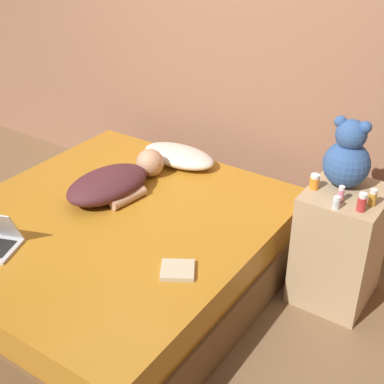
{
  "coord_description": "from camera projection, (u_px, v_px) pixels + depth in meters",
  "views": [
    {
      "loc": [
        1.85,
        -1.9,
        2.15
      ],
      "look_at": [
        0.4,
        0.24,
        0.66
      ],
      "focal_mm": 50.0,
      "sensor_mm": 36.0,
      "label": 1
    }
  ],
  "objects": [
    {
      "name": "wall_back",
      "position": [
        226.0,
        31.0,
        3.57
      ],
      "size": [
        8.0,
        0.06,
        2.6
      ],
      "color": "#996B51",
      "rests_on": "ground_plane"
    },
    {
      "name": "teddy_bear",
      "position": [
        348.0,
        157.0,
        2.87
      ],
      "size": [
        0.26,
        0.26,
        0.39
      ],
      "color": "#335693",
      "rests_on": "nightstand"
    },
    {
      "name": "bottle_clear",
      "position": [
        336.0,
        203.0,
        2.73
      ],
      "size": [
        0.04,
        0.04,
        0.07
      ],
      "color": "silver",
      "rests_on": "nightstand"
    },
    {
      "name": "person_lying",
      "position": [
        115.0,
        181.0,
        3.3
      ],
      "size": [
        0.42,
        0.75,
        0.18
      ],
      "rotation": [
        0.0,
        0.0,
        -0.14
      ],
      "color": "#4C2328",
      "rests_on": "bed"
    },
    {
      "name": "pillow",
      "position": [
        179.0,
        156.0,
        3.66
      ],
      "size": [
        0.54,
        0.28,
        0.11
      ],
      "color": "beige",
      "rests_on": "bed"
    },
    {
      "name": "bottle_pink",
      "position": [
        341.0,
        194.0,
        2.78
      ],
      "size": [
        0.03,
        0.03,
        0.09
      ],
      "color": "pink",
      "rests_on": "nightstand"
    },
    {
      "name": "ground_plane",
      "position": [
        117.0,
        281.0,
        3.33
      ],
      "size": [
        12.0,
        12.0,
        0.0
      ],
      "primitive_type": "plane",
      "color": "brown"
    },
    {
      "name": "bottle_red",
      "position": [
        362.0,
        202.0,
        2.7
      ],
      "size": [
        0.05,
        0.05,
        0.1
      ],
      "color": "#B72D2D",
      "rests_on": "nightstand"
    },
    {
      "name": "bottle_orange",
      "position": [
        315.0,
        182.0,
        2.9
      ],
      "size": [
        0.05,
        0.05,
        0.08
      ],
      "color": "orange",
      "rests_on": "nightstand"
    },
    {
      "name": "bed",
      "position": [
        114.0,
        251.0,
        3.21
      ],
      "size": [
        1.76,
        1.93,
        0.48
      ],
      "color": "brown",
      "rests_on": "ground_plane"
    },
    {
      "name": "nightstand",
      "position": [
        339.0,
        246.0,
        3.06
      ],
      "size": [
        0.42,
        0.46,
        0.71
      ],
      "color": "tan",
      "rests_on": "ground_plane"
    },
    {
      "name": "book",
      "position": [
        178.0,
        270.0,
        2.64
      ],
      "size": [
        0.22,
        0.22,
        0.02
      ],
      "rotation": [
        0.0,
        0.0,
        0.56
      ],
      "color": "#C6B793",
      "rests_on": "bed"
    },
    {
      "name": "bottle_amber",
      "position": [
        373.0,
        198.0,
        2.75
      ],
      "size": [
        0.04,
        0.04,
        0.09
      ],
      "color": "gold",
      "rests_on": "nightstand"
    }
  ]
}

